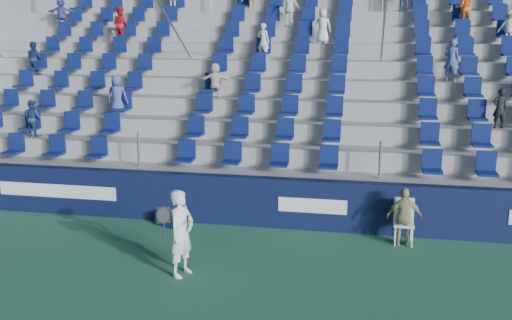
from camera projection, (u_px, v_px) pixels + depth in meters
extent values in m
plane|color=#2D6947|center=(217.00, 279.00, 10.81)|extent=(70.00, 70.00, 0.00)
cube|color=#0F1537|center=(251.00, 201.00, 13.69)|extent=(24.00, 0.30, 1.20)
cube|color=white|center=(57.00, 191.00, 14.48)|extent=(3.20, 0.02, 0.34)
cube|color=white|center=(312.00, 206.00, 13.25)|extent=(1.60, 0.02, 0.34)
cube|color=#A6A6A1|center=(255.00, 194.00, 14.24)|extent=(24.00, 0.85, 1.20)
cube|color=#A6A6A1|center=(262.00, 176.00, 15.00)|extent=(24.00, 0.85, 1.70)
cube|color=#A6A6A1|center=(267.00, 160.00, 15.76)|extent=(24.00, 0.85, 2.20)
cube|color=#A6A6A1|center=(272.00, 145.00, 16.51)|extent=(24.00, 0.85, 2.70)
cube|color=#A6A6A1|center=(277.00, 132.00, 17.27)|extent=(24.00, 0.85, 3.20)
cube|color=#A6A6A1|center=(281.00, 119.00, 18.03)|extent=(24.00, 0.85, 3.70)
cube|color=#A6A6A1|center=(285.00, 108.00, 18.79)|extent=(24.00, 0.85, 4.20)
cube|color=#A6A6A1|center=(289.00, 97.00, 19.54)|extent=(24.00, 0.85, 4.70)
cube|color=#A6A6A1|center=(292.00, 88.00, 20.30)|extent=(24.00, 0.85, 5.20)
cube|color=#A6A6A1|center=(295.00, 72.00, 20.83)|extent=(24.00, 0.50, 6.20)
cube|color=#0D1951|center=(255.00, 157.00, 14.03)|extent=(16.05, 0.50, 0.70)
cube|color=#0D1951|center=(262.00, 131.00, 14.73)|extent=(16.05, 0.50, 0.70)
cube|color=#0D1951|center=(267.00, 108.00, 15.43)|extent=(16.05, 0.50, 0.70)
cube|color=#0D1951|center=(273.00, 86.00, 16.13)|extent=(16.05, 0.50, 0.70)
cube|color=#0D1951|center=(278.00, 67.00, 16.84)|extent=(16.05, 0.50, 0.70)
cube|color=#0D1951|center=(282.00, 49.00, 17.54)|extent=(16.05, 0.50, 0.70)
cube|color=#0D1951|center=(286.00, 32.00, 18.24)|extent=(16.05, 0.50, 0.70)
cube|color=#0D1951|center=(290.00, 16.00, 18.94)|extent=(16.05, 0.50, 0.70)
cube|color=#0D1951|center=(294.00, 2.00, 19.64)|extent=(16.05, 0.50, 0.70)
cylinder|color=gray|center=(180.00, 39.00, 17.22)|extent=(0.06, 7.68, 4.55)
cylinder|color=gray|center=(383.00, 39.00, 16.09)|extent=(0.06, 7.68, 4.55)
imported|color=silver|center=(215.00, 80.00, 16.37)|extent=(0.97, 0.59, 1.00)
imported|color=beige|center=(509.00, 27.00, 16.90)|extent=(0.72, 0.54, 1.00)
imported|color=white|center=(290.00, 9.00, 18.84)|extent=(0.71, 0.36, 1.16)
imported|color=#40448D|center=(117.00, 96.00, 16.15)|extent=(0.61, 0.43, 1.18)
imported|color=#B21722|center=(121.00, 25.00, 19.20)|extent=(0.67, 0.58, 1.16)
imported|color=#1A224E|center=(34.00, 58.00, 18.24)|extent=(0.57, 0.48, 1.05)
imported|color=silver|center=(263.00, 42.00, 17.55)|extent=(0.47, 0.38, 1.12)
imported|color=#3C4E84|center=(452.00, 60.00, 15.81)|extent=(0.50, 0.41, 1.18)
imported|color=navy|center=(33.00, 118.00, 15.87)|extent=(0.58, 0.50, 1.03)
imported|color=silver|center=(323.00, 26.00, 17.93)|extent=(0.56, 0.40, 1.06)
imported|color=black|center=(500.00, 108.00, 14.24)|extent=(0.41, 0.32, 1.00)
imported|color=orange|center=(464.00, 8.00, 17.81)|extent=(0.57, 0.44, 1.16)
imported|color=#444495|center=(61.00, 13.00, 20.41)|extent=(0.99, 0.58, 1.02)
imported|color=silver|center=(181.00, 233.00, 10.82)|extent=(0.57, 0.71, 1.70)
cylinder|color=navy|center=(164.00, 230.00, 10.60)|extent=(0.03, 0.03, 0.28)
torus|color=black|center=(163.00, 215.00, 10.54)|extent=(0.30, 0.17, 0.28)
plane|color=#262626|center=(163.00, 215.00, 10.54)|extent=(0.30, 0.16, 0.29)
sphere|color=#CCE134|center=(190.00, 223.00, 10.52)|extent=(0.07, 0.07, 0.07)
sphere|color=#CCE134|center=(191.00, 221.00, 10.57)|extent=(0.07, 0.07, 0.07)
cube|color=white|center=(404.00, 224.00, 12.48)|extent=(0.44, 0.44, 0.04)
cube|color=white|center=(404.00, 209.00, 12.62)|extent=(0.44, 0.04, 0.54)
cylinder|color=white|center=(395.00, 237.00, 12.40)|extent=(0.03, 0.03, 0.44)
cylinder|color=white|center=(412.00, 238.00, 12.33)|extent=(0.03, 0.03, 0.44)
cylinder|color=white|center=(394.00, 231.00, 12.74)|extent=(0.03, 0.03, 0.44)
cylinder|color=white|center=(411.00, 232.00, 12.67)|extent=(0.03, 0.03, 0.44)
imported|color=tan|center=(404.00, 217.00, 12.39)|extent=(0.79, 0.39, 1.30)
cube|color=#101A3D|center=(170.00, 218.00, 13.77)|extent=(0.73, 0.62, 0.34)
cube|color=#1E662D|center=(170.00, 215.00, 13.75)|extent=(0.58, 0.47, 0.20)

